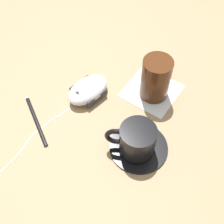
{
  "coord_description": "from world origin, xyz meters",
  "views": [
    {
      "loc": [
        -0.14,
        0.37,
        0.58
      ],
      "look_at": [
        -0.04,
        -0.01,
        0.03
      ],
      "focal_mm": 50.0,
      "sensor_mm": 36.0,
      "label": 1
    }
  ],
  "objects_px": {
    "coffee_cup": "(136,139)",
    "pen": "(35,119)",
    "saucer": "(139,147)",
    "drinking_glass": "(156,78)",
    "computer_mouse": "(88,90)"
  },
  "relations": [
    {
      "from": "coffee_cup",
      "to": "computer_mouse",
      "type": "relative_size",
      "value": 0.83
    },
    {
      "from": "saucer",
      "to": "drinking_glass",
      "type": "relative_size",
      "value": 1.19
    },
    {
      "from": "saucer",
      "to": "pen",
      "type": "bearing_deg",
      "value": -2.05
    },
    {
      "from": "coffee_cup",
      "to": "pen",
      "type": "bearing_deg",
      "value": -3.42
    },
    {
      "from": "saucer",
      "to": "coffee_cup",
      "type": "bearing_deg",
      "value": 39.73
    },
    {
      "from": "drinking_glass",
      "to": "pen",
      "type": "xyz_separation_m",
      "value": [
        0.24,
        0.15,
        -0.05
      ]
    },
    {
      "from": "coffee_cup",
      "to": "computer_mouse",
      "type": "xyz_separation_m",
      "value": [
        0.14,
        -0.11,
        -0.02
      ]
    },
    {
      "from": "drinking_glass",
      "to": "pen",
      "type": "distance_m",
      "value": 0.29
    },
    {
      "from": "coffee_cup",
      "to": "computer_mouse",
      "type": "bearing_deg",
      "value": -39.22
    },
    {
      "from": "computer_mouse",
      "to": "pen",
      "type": "relative_size",
      "value": 1.03
    },
    {
      "from": "computer_mouse",
      "to": "drinking_glass",
      "type": "height_order",
      "value": "drinking_glass"
    },
    {
      "from": "computer_mouse",
      "to": "drinking_glass",
      "type": "bearing_deg",
      "value": -163.27
    },
    {
      "from": "computer_mouse",
      "to": "pen",
      "type": "xyz_separation_m",
      "value": [
        0.09,
        0.1,
        -0.01
      ]
    },
    {
      "from": "saucer",
      "to": "coffee_cup",
      "type": "xyz_separation_m",
      "value": [
        0.01,
        0.01,
        0.04
      ]
    },
    {
      "from": "coffee_cup",
      "to": "drinking_glass",
      "type": "distance_m",
      "value": 0.16
    }
  ]
}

